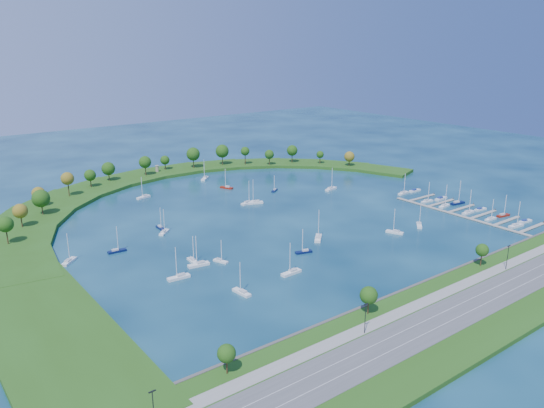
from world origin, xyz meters
TOP-DOWN VIEW (x-y plane):
  - ground at (0.00, 0.00)m, footprint 700.00×700.00m
  - south_shoreline at (0.03, -122.88)m, footprint 420.00×43.10m
  - breakwater at (-46.33, 48.72)m, footprint 286.74×247.64m
  - breakwater_trees at (-13.02, 90.77)m, footprint 237.42×94.84m
  - harbor_tower at (-8.09, 118.19)m, footprint 2.60×2.60m
  - dock_system at (85.30, -61.00)m, footprint 24.28×82.00m
  - moored_boat_0 at (48.34, -58.61)m, footprint 7.72×7.22m
  - moored_boat_1 at (2.19, 23.62)m, footprint 9.32×3.82m
  - moored_boat_2 at (-38.00, -64.52)m, footprint 9.10×3.01m
  - moored_boat_3 at (30.40, 35.96)m, footprint 6.69×5.45m
  - moored_boat_4 at (-63.22, -35.71)m, footprint 9.25×3.79m
  - moored_boat_5 at (-3.95, -42.26)m, footprint 8.78×8.61m
  - moored_boat_6 at (-39.72, 70.24)m, footprint 9.04×4.77m
  - moored_boat_7 at (30.80, -58.18)m, footprint 5.33×8.56m
  - moored_boat_8 at (-54.02, -37.62)m, footprint 4.15×6.94m
  - moored_boat_9 at (11.12, 86.80)m, footprint 8.76×8.40m
  - moored_boat_10 at (-55.61, 15.01)m, footprint 2.30×7.58m
  - moored_boat_11 at (-63.19, -30.85)m, footprint 2.76×8.12m
  - moored_boat_12 at (59.90, 17.39)m, footprint 9.66×4.69m
  - moored_boat_13 at (5.49, 21.81)m, footprint 9.84×6.07m
  - moored_boat_14 at (-19.94, -50.81)m, footprint 7.76×4.14m
  - moored_boat_15 at (-104.45, -0.38)m, footprint 7.85×7.73m
  - moored_boat_16 at (10.27, 58.72)m, footprint 5.84×8.65m
  - moored_boat_17 at (-57.12, 8.22)m, footprint 7.52×7.12m
  - moored_boat_18 at (-84.20, -1.11)m, footprint 8.07×2.72m
  - moored_boat_19 at (-63.31, -67.13)m, footprint 3.18×8.52m
  - moored_boat_20 at (-75.43, -41.78)m, footprint 9.12×3.17m
  - docked_boat_0 at (85.51, -88.14)m, footprint 9.09×3.50m
  - docked_boat_1 at (95.98, -87.17)m, footprint 8.25×3.25m
  - docked_boat_2 at (85.53, -74.45)m, footprint 7.49×2.27m
  - docked_boat_3 at (96.03, -75.18)m, footprint 8.13×3.44m
  - docked_boat_4 at (85.51, -61.42)m, footprint 8.93×2.86m
  - docked_boat_5 at (95.99, -61.96)m, footprint 8.00×2.85m
  - docked_boat_6 at (85.51, -46.54)m, footprint 8.81×3.68m
  - docked_boat_7 at (96.00, -47.64)m, footprint 9.46×3.84m
  - docked_boat_8 at (85.52, -34.93)m, footprint 8.04×2.72m
  - docked_boat_9 at (95.96, -36.60)m, footprint 9.51×3.44m
  - docked_boat_10 at (87.91, -15.79)m, footprint 8.89×3.72m
  - docked_boat_11 at (97.87, -16.31)m, footprint 8.73×2.64m

SIDE VIEW (x-z plane):
  - ground at x=0.00m, z-range 0.00..0.00m
  - dock_system at x=85.30m, z-range -0.45..1.15m
  - docked_boat_5 at x=95.99m, z-range -0.21..1.39m
  - docked_boat_1 at x=95.98m, z-range -0.22..1.42m
  - docked_boat_11 at x=97.87m, z-range -0.23..1.53m
  - docked_boat_9 at x=95.96m, z-range -0.25..1.65m
  - moored_boat_8 at x=-54.02m, z-range -4.08..5.78m
  - moored_boat_3 at x=30.40m, z-range -4.15..5.86m
  - docked_boat_2 at x=85.53m, z-range -4.60..6.35m
  - moored_boat_14 at x=-19.94m, z-range -4.62..6.37m
  - moored_boat_10 at x=-55.61m, z-range -4.65..6.41m
  - docked_boat_3 at x=96.03m, z-range -4.90..6.69m
  - docked_boat_8 at x=85.52m, z-range -4.92..6.71m
  - moored_boat_18 at x=-84.20m, z-range -4.94..6.74m
  - moored_boat_11 at x=-63.19m, z-range -4.98..6.77m
  - moored_boat_17 at x=-57.12m, z-range -5.05..6.85m
  - moored_boat_0 at x=48.34m, z-range -5.17..6.99m
  - moored_boat_7 at x=30.80m, z-range -5.19..7.02m
  - moored_boat_19 at x=-63.31m, z-range -5.21..7.03m
  - moored_boat_16 at x=10.27m, z-range -5.31..7.14m
  - docked_boat_6 at x=85.51m, z-range -5.35..7.20m
  - moored_boat_15 at x=-104.45m, z-range -5.40..7.25m
  - docked_boat_10 at x=87.91m, z-range -5.41..7.26m
  - moored_boat_6 at x=-39.72m, z-range -5.47..7.33m
  - docked_boat_4 at x=85.51m, z-range -5.56..7.43m
  - docked_boat_0 at x=85.51m, z-range -5.58..7.45m
  - moored_boat_20 at x=-75.43m, z-range -5.64..7.52m
  - moored_boat_2 at x=-38.00m, z-range -5.65..7.54m
  - moored_boat_4 at x=-63.22m, z-range -5.66..7.54m
  - moored_boat_1 at x=2.19m, z-range -5.71..7.60m
  - docked_boat_7 at x=96.00m, z-range -5.80..7.70m
  - moored_boat_12 at x=59.90m, z-range -5.88..7.80m
  - moored_boat_9 at x=11.12m, z-range -6.00..7.94m
  - moored_boat_13 at x=5.49m, z-range -6.04..7.98m
  - moored_boat_5 at x=-3.95m, z-range -6.09..8.03m
  - breakwater at x=-46.33m, z-range -0.01..1.99m
  - south_shoreline at x=0.03m, z-range -4.80..6.80m
  - harbor_tower at x=-8.09m, z-range 2.05..6.45m
  - breakwater_trees at x=-13.02m, z-range 3.28..18.07m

